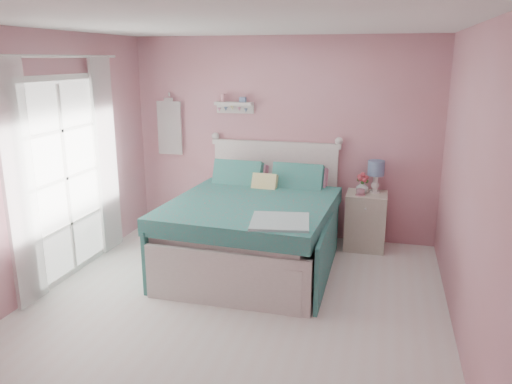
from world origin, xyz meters
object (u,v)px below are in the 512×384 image
at_px(nightstand, 365,221).
at_px(teacup, 360,192).
at_px(table_lamp, 376,170).
at_px(bed, 255,229).
at_px(vase, 362,187).

distance_m(nightstand, teacup, 0.42).
distance_m(nightstand, table_lamp, 0.64).
bearing_deg(bed, teacup, 35.75).
distance_m(table_lamp, teacup, 0.34).
xyz_separation_m(nightstand, teacup, (-0.08, -0.11, 0.39)).
distance_m(vase, teacup, 0.13).
height_order(table_lamp, vase, table_lamp).
bearing_deg(bed, vase, 39.75).
relative_size(bed, teacup, 21.92).
height_order(vase, teacup, vase).
xyz_separation_m(bed, nightstand, (1.21, 0.84, -0.06)).
relative_size(nightstand, teacup, 6.96).
distance_m(bed, table_lamp, 1.68).
xyz_separation_m(nightstand, table_lamp, (0.09, 0.07, 0.63)).
height_order(nightstand, vase, vase).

